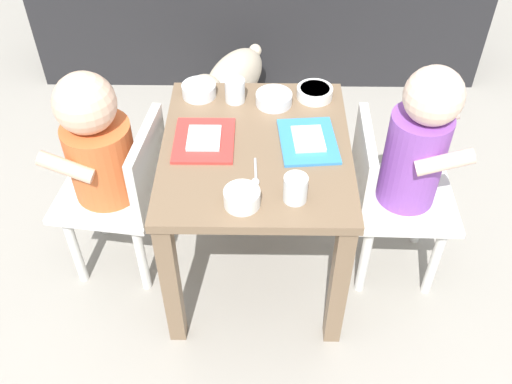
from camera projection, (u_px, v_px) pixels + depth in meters
ground_plane at (256, 263)px, 1.82m from camera, size 7.00×7.00×0.00m
dining_table at (256, 172)px, 1.55m from camera, size 0.49×0.58×0.48m
seated_child_left at (103, 154)px, 1.54m from camera, size 0.31×0.31×0.67m
seated_child_right at (411, 155)px, 1.51m from camera, size 0.29×0.29×0.71m
dog at (229, 83)px, 2.16m from camera, size 0.31×0.42×0.33m
food_tray_left at (204, 140)px, 1.49m from camera, size 0.16×0.18×0.02m
food_tray_right at (308, 141)px, 1.49m from camera, size 0.16×0.20×0.02m
water_cup_left at (295, 190)px, 1.32m from camera, size 0.06×0.06×0.07m
water_cup_right at (235, 92)px, 1.61m from camera, size 0.06×0.06×0.07m
cereal_bowl_left_side at (242, 197)px, 1.32m from camera, size 0.08×0.08×0.04m
veggie_bowl_near at (315, 92)px, 1.63m from camera, size 0.10×0.10×0.03m
veggie_bowl_far at (199, 90)px, 1.63m from camera, size 0.10×0.10×0.04m
cereal_bowl_right_side at (274, 98)px, 1.61m from camera, size 0.10×0.10×0.03m
spoon_by_left_tray at (256, 175)px, 1.40m from camera, size 0.02×0.10×0.01m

